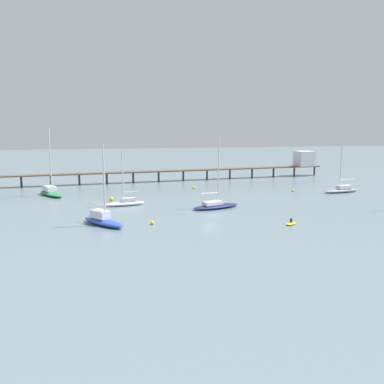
# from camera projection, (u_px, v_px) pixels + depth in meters

# --- Properties ---
(ground_plane) EXTENTS (400.00, 400.00, 0.00)m
(ground_plane) POSITION_uv_depth(u_px,v_px,m) (210.00, 215.00, 70.76)
(ground_plane) COLOR slate
(pier) EXTENTS (89.39, 12.91, 7.20)m
(pier) POSITION_uv_depth(u_px,v_px,m) (245.00, 164.00, 118.49)
(pier) COLOR brown
(pier) RESTS_ON ground_plane
(sailboat_white) EXTENTS (7.57, 2.98, 10.50)m
(sailboat_white) POSITION_uv_depth(u_px,v_px,m) (126.00, 202.00, 78.72)
(sailboat_white) COLOR white
(sailboat_white) RESTS_ON ground_plane
(sailboat_green) EXTENTS (7.02, 10.12, 14.35)m
(sailboat_green) POSITION_uv_depth(u_px,v_px,m) (51.00, 192.00, 90.14)
(sailboat_green) COLOR #287F4C
(sailboat_green) RESTS_ON ground_plane
(sailboat_navy) EXTENTS (9.72, 5.54, 12.68)m
(sailboat_navy) POSITION_uv_depth(u_px,v_px,m) (215.00, 205.00, 76.17)
(sailboat_navy) COLOR navy
(sailboat_navy) RESTS_ON ground_plane
(sailboat_blue) EXTENTS (7.19, 8.52, 12.09)m
(sailboat_blue) POSITION_uv_depth(u_px,v_px,m) (103.00, 219.00, 63.64)
(sailboat_blue) COLOR #2D4CB7
(sailboat_blue) RESTS_ON ground_plane
(sailboat_gray) EXTENTS (9.19, 3.66, 11.88)m
(sailboat_gray) POSITION_uv_depth(u_px,v_px,m) (342.00, 189.00, 94.07)
(sailboat_gray) COLOR gray
(sailboat_gray) RESTS_ON ground_plane
(dinghy_yellow) EXTENTS (2.43, 2.20, 1.14)m
(dinghy_yellow) POSITION_uv_depth(u_px,v_px,m) (291.00, 223.00, 63.95)
(dinghy_yellow) COLOR yellow
(dinghy_yellow) RESTS_ON ground_plane
(mooring_buoy_far) EXTENTS (0.54, 0.54, 0.54)m
(mooring_buoy_far) POSITION_uv_depth(u_px,v_px,m) (293.00, 191.00, 95.06)
(mooring_buoy_far) COLOR yellow
(mooring_buoy_far) RESTS_ON ground_plane
(mooring_buoy_mid) EXTENTS (0.81, 0.81, 0.81)m
(mooring_buoy_mid) POSITION_uv_depth(u_px,v_px,m) (111.00, 199.00, 83.62)
(mooring_buoy_mid) COLOR yellow
(mooring_buoy_mid) RESTS_ON ground_plane
(mooring_buoy_near) EXTENTS (0.60, 0.60, 0.60)m
(mooring_buoy_near) POSITION_uv_depth(u_px,v_px,m) (194.00, 188.00, 99.07)
(mooring_buoy_near) COLOR yellow
(mooring_buoy_near) RESTS_ON ground_plane
(mooring_buoy_outer) EXTENTS (0.61, 0.61, 0.61)m
(mooring_buoy_outer) POSITION_uv_depth(u_px,v_px,m) (152.00, 223.00, 63.89)
(mooring_buoy_outer) COLOR yellow
(mooring_buoy_outer) RESTS_ON ground_plane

